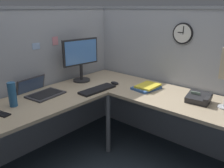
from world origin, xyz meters
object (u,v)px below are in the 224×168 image
at_px(thermos_flask, 12,94).
at_px(book_stack, 147,87).
at_px(cell_phone, 2,114).
at_px(office_phone, 199,99).
at_px(laptop, 39,91).
at_px(computer_mouse, 115,83).
at_px(keyboard, 97,89).
at_px(monitor, 81,57).
at_px(wall_clock, 183,33).

bearing_deg(thermos_flask, book_stack, -28.74).
distance_m(cell_phone, office_phone, 1.73).
bearing_deg(laptop, book_stack, -41.81).
bearing_deg(computer_mouse, cell_phone, 171.16).
xyz_separation_m(keyboard, cell_phone, (-0.94, 0.18, -0.01)).
height_order(monitor, laptop, monitor).
bearing_deg(book_stack, monitor, 109.82).
height_order(laptop, wall_clock, wall_clock).
bearing_deg(keyboard, thermos_flask, 162.22).
bearing_deg(office_phone, computer_mouse, 96.72).
height_order(thermos_flask, book_stack, thermos_flask).
distance_m(monitor, cell_phone, 1.11).
bearing_deg(computer_mouse, wall_clock, -52.21).
bearing_deg(office_phone, keyboard, 112.22).
relative_size(thermos_flask, book_stack, 0.72).
bearing_deg(cell_phone, monitor, -1.89).
bearing_deg(computer_mouse, thermos_flask, 165.01).
xyz_separation_m(keyboard, wall_clock, (0.71, -0.57, 0.57)).
xyz_separation_m(laptop, thermos_flask, (-0.33, -0.11, 0.09)).
xyz_separation_m(monitor, laptop, (-0.57, 0.01, -0.27)).
xyz_separation_m(monitor, wall_clock, (0.59, -0.95, 0.28)).
height_order(cell_phone, thermos_flask, thermos_flask).
relative_size(laptop, office_phone, 1.86).
height_order(monitor, thermos_flask, monitor).
distance_m(monitor, laptop, 0.63).
relative_size(thermos_flask, wall_clock, 1.00).
height_order(office_phone, book_stack, office_phone).
xyz_separation_m(computer_mouse, thermos_flask, (-1.06, 0.28, 0.09)).
distance_m(keyboard, thermos_flask, 0.84).
relative_size(monitor, wall_clock, 2.27).
relative_size(laptop, book_stack, 1.37).
bearing_deg(computer_mouse, keyboard, 178.59).
relative_size(keyboard, computer_mouse, 4.13).
bearing_deg(laptop, office_phone, -57.70).
bearing_deg(keyboard, laptop, 141.24).
bearing_deg(office_phone, monitor, 101.34).
relative_size(computer_mouse, book_stack, 0.34).
height_order(laptop, book_stack, laptop).
distance_m(computer_mouse, office_phone, 0.94).
xyz_separation_m(monitor, book_stack, (0.27, -0.74, -0.27)).
relative_size(monitor, office_phone, 2.23).
bearing_deg(thermos_flask, cell_phone, -147.91).
relative_size(cell_phone, book_stack, 0.47).
relative_size(keyboard, book_stack, 1.41).
distance_m(book_stack, wall_clock, 0.68).
xyz_separation_m(monitor, cell_phone, (-1.05, -0.20, -0.29)).
bearing_deg(laptop, thermos_flask, -161.58).
bearing_deg(book_stack, wall_clock, -32.37).
height_order(thermos_flask, wall_clock, wall_clock).
bearing_deg(thermos_flask, wall_clock, -29.55).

